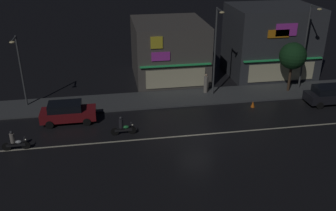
% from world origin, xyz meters
% --- Properties ---
extents(ground_plane, '(140.00, 140.00, 0.00)m').
position_xyz_m(ground_plane, '(0.00, 0.00, 0.00)').
color(ground_plane, black).
extents(lane_divider_stripe, '(33.64, 0.16, 0.01)m').
position_xyz_m(lane_divider_stripe, '(0.00, 0.00, 0.01)').
color(lane_divider_stripe, beige).
rests_on(lane_divider_stripe, ground).
extents(sidewalk_far, '(35.41, 3.67, 0.14)m').
position_xyz_m(sidewalk_far, '(0.00, 6.88, 0.07)').
color(sidewalk_far, '#424447').
rests_on(sidewalk_far, ground).
extents(storefront_left_block, '(7.09, 8.00, 5.85)m').
position_xyz_m(storefront_left_block, '(-0.00, 12.63, 2.92)').
color(storefront_left_block, '#56514C').
rests_on(storefront_left_block, ground).
extents(storefront_center_block, '(8.50, 6.78, 7.15)m').
position_xyz_m(storefront_center_block, '(10.62, 12.02, 3.57)').
color(storefront_center_block, '#383A3F').
rests_on(storefront_center_block, ground).
extents(streetlamp_west, '(0.44, 1.64, 6.15)m').
position_xyz_m(streetlamp_west, '(-13.45, 7.21, 3.83)').
color(streetlamp_west, '#47494C').
rests_on(streetlamp_west, sidewalk_far).
extents(streetlamp_mid, '(0.44, 1.64, 7.97)m').
position_xyz_m(streetlamp_mid, '(3.22, 6.92, 4.78)').
color(streetlamp_mid, '#47494C').
rests_on(streetlamp_mid, sidewalk_far).
extents(streetlamp_east, '(0.44, 1.64, 7.94)m').
position_xyz_m(streetlamp_east, '(11.87, 7.06, 4.77)').
color(streetlamp_east, '#47494C').
rests_on(streetlamp_east, sidewalk_far).
extents(pedestrian_on_sidewalk, '(0.37, 0.37, 1.84)m').
position_xyz_m(pedestrian_on_sidewalk, '(2.66, 7.63, 0.99)').
color(pedestrian_on_sidewalk, gray).
rests_on(pedestrian_on_sidewalk, sidewalk_far).
extents(street_tree, '(2.47, 2.47, 4.66)m').
position_xyz_m(street_tree, '(10.55, 6.80, 3.54)').
color(street_tree, '#473323').
rests_on(street_tree, sidewalk_far).
extents(parked_car_near_kerb, '(4.30, 1.98, 1.67)m').
position_xyz_m(parked_car_near_kerb, '(-9.66, 3.80, 0.87)').
color(parked_car_near_kerb, maroon).
rests_on(parked_car_near_kerb, ground).
extents(parked_car_trailing, '(4.30, 1.98, 1.67)m').
position_xyz_m(parked_car_trailing, '(12.88, 3.63, 0.87)').
color(parked_car_trailing, black).
rests_on(parked_car_trailing, ground).
extents(motorcycle_lead, '(1.90, 0.60, 1.52)m').
position_xyz_m(motorcycle_lead, '(-13.00, 0.03, 0.63)').
color(motorcycle_lead, black).
rests_on(motorcycle_lead, ground).
extents(motorcycle_opposite_lane, '(1.90, 0.60, 1.52)m').
position_xyz_m(motorcycle_opposite_lane, '(-5.48, 0.98, 0.63)').
color(motorcycle_opposite_lane, black).
rests_on(motorcycle_opposite_lane, ground).
extents(traffic_cone, '(0.36, 0.36, 0.55)m').
position_xyz_m(traffic_cone, '(5.97, 4.06, 0.28)').
color(traffic_cone, orange).
rests_on(traffic_cone, ground).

